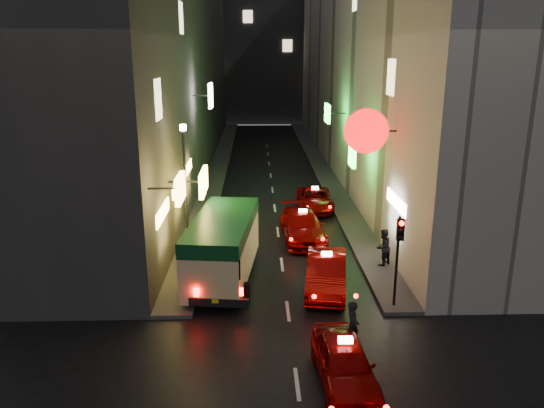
{
  "coord_description": "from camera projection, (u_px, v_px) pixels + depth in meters",
  "views": [
    {
      "loc": [
        -1.15,
        -9.35,
        9.33
      ],
      "look_at": [
        -0.45,
        13.0,
        2.87
      ],
      "focal_mm": 35.0,
      "sensor_mm": 36.0,
      "label": 1
    }
  ],
  "objects": [
    {
      "name": "taxi_third",
      "position": [
        303.0,
        224.0,
        27.1
      ],
      "size": [
        2.45,
        5.41,
        1.86
      ],
      "color": "#860302",
      "rests_on": "ground"
    },
    {
      "name": "pedestrian_crossing",
      "position": [
        353.0,
        324.0,
        16.83
      ],
      "size": [
        0.51,
        0.71,
        2.01
      ],
      "primitive_type": "imported",
      "rotation": [
        0.0,
        0.0,
        1.71
      ],
      "color": "black",
      "rests_on": "ground"
    },
    {
      "name": "minibus",
      "position": [
        223.0,
        241.0,
        21.95
      ],
      "size": [
        2.98,
        6.68,
        2.78
      ],
      "color": "#DBC689",
      "rests_on": "ground"
    },
    {
      "name": "building_far",
      "position": [
        263.0,
        38.0,
        71.92
      ],
      "size": [
        30.0,
        10.0,
        22.0
      ],
      "primitive_type": "cube",
      "color": "#303034",
      "rests_on": "ground"
    },
    {
      "name": "taxi_second",
      "position": [
        326.0,
        270.0,
        21.33
      ],
      "size": [
        2.95,
        5.61,
        1.87
      ],
      "color": "#860302",
      "rests_on": "ground"
    },
    {
      "name": "building_right",
      "position": [
        370.0,
        56.0,
        41.98
      ],
      "size": [
        8.3,
        52.0,
        18.0
      ],
      "color": "#AEA79F",
      "rests_on": "ground"
    },
    {
      "name": "taxi_near",
      "position": [
        345.0,
        360.0,
        15.26
      ],
      "size": [
        2.27,
        4.98,
        1.72
      ],
      "color": "#860302",
      "rests_on": "ground"
    },
    {
      "name": "sidewalk_left",
      "position": [
        219.0,
        167.0,
        44.1
      ],
      "size": [
        1.5,
        52.0,
        0.15
      ],
      "primitive_type": "cube",
      "color": "#4B4946",
      "rests_on": "ground"
    },
    {
      "name": "taxi_far",
      "position": [
        315.0,
        198.0,
        32.31
      ],
      "size": [
        2.03,
        4.67,
        1.64
      ],
      "color": "#860302",
      "rests_on": "ground"
    },
    {
      "name": "building_left",
      "position": [
        168.0,
        56.0,
        41.5
      ],
      "size": [
        7.63,
        52.0,
        18.0
      ],
      "color": "#393633",
      "rests_on": "ground"
    },
    {
      "name": "pedestrian_sidewalk",
      "position": [
        383.0,
        245.0,
        23.42
      ],
      "size": [
        0.83,
        0.79,
        1.89
      ],
      "primitive_type": "imported",
      "rotation": [
        0.0,
        0.0,
        3.82
      ],
      "color": "black",
      "rests_on": "sidewalk_right"
    },
    {
      "name": "sidewalk_right",
      "position": [
        320.0,
        166.0,
        44.35
      ],
      "size": [
        1.5,
        52.0,
        0.15
      ],
      "primitive_type": "cube",
      "color": "#4B4946",
      "rests_on": "ground"
    },
    {
      "name": "lamp_post",
      "position": [
        186.0,
        186.0,
        22.92
      ],
      "size": [
        0.28,
        0.28,
        6.22
      ],
      "color": "black",
      "rests_on": "sidewalk_left"
    },
    {
      "name": "traffic_light",
      "position": [
        399.0,
        243.0,
        19.11
      ],
      "size": [
        0.26,
        0.43,
        3.5
      ],
      "color": "black",
      "rests_on": "sidewalk_right"
    }
  ]
}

